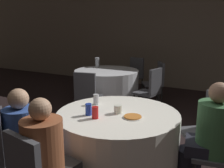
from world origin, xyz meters
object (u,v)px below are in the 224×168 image
(person_floral_shirt, at_px, (52,164))
(bottle_far, at_px, (97,62))
(chair_far_northeast, at_px, (157,79))
(chair_far_east, at_px, (151,88))
(table_near, at_px, (118,145))
(soda_can_silver, at_px, (96,99))
(table_far, at_px, (107,88))
(chair_far_south, at_px, (87,93))
(chair_near_southwest, at_px, (12,148))
(pizza_plate_near, at_px, (133,117))
(chair_near_northeast, at_px, (208,124))
(soda_can_red, at_px, (95,113))
(person_green_jacket, at_px, (208,138))
(soda_can_blue, at_px, (89,109))
(chair_far_north, at_px, (135,73))
(person_blue_shirt, at_px, (31,144))

(person_floral_shirt, xyz_separation_m, bottle_far, (-1.68, 3.42, 0.29))
(chair_far_northeast, height_order, chair_far_east, same)
(table_near, xyz_separation_m, chair_far_east, (-0.35, 2.04, 0.16))
(table_near, xyz_separation_m, soda_can_silver, (-0.36, 0.14, 0.44))
(table_far, xyz_separation_m, chair_far_south, (0.22, -1.07, 0.16))
(chair_near_southwest, distance_m, chair_far_south, 2.05)
(pizza_plate_near, bearing_deg, person_floral_shirt, -112.14)
(table_far, bearing_deg, chair_far_south, -78.49)
(chair_near_northeast, height_order, chair_near_southwest, same)
(chair_near_northeast, bearing_deg, table_near, 90.00)
(pizza_plate_near, relative_size, soda_can_silver, 1.68)
(chair_far_east, xyz_separation_m, soda_can_red, (0.22, -2.30, 0.27))
(table_far, distance_m, person_green_jacket, 3.13)
(chair_near_northeast, bearing_deg, pizza_plate_near, 100.32)
(chair_far_northeast, height_order, soda_can_silver, chair_far_northeast)
(soda_can_blue, bearing_deg, chair_far_east, 92.89)
(soda_can_red, distance_m, soda_can_blue, 0.12)
(chair_far_north, relative_size, bottle_far, 4.22)
(chair_near_southwest, distance_m, chair_far_northeast, 3.68)
(chair_far_east, bearing_deg, pizza_plate_near, -154.41)
(chair_far_south, xyz_separation_m, person_floral_shirt, (1.06, -2.07, 0.03))
(chair_far_east, height_order, soda_can_silver, chair_far_east)
(person_green_jacket, bearing_deg, chair_near_southwest, 111.37)
(person_floral_shirt, height_order, soda_can_blue, person_floral_shirt)
(chair_near_southwest, relative_size, person_blue_shirt, 0.82)
(chair_far_south, bearing_deg, chair_far_northeast, 56.36)
(person_floral_shirt, bearing_deg, person_blue_shirt, 163.65)
(person_green_jacket, bearing_deg, pizza_plate_near, 97.46)
(chair_far_south, bearing_deg, soda_can_silver, -62.59)
(chair_near_northeast, xyz_separation_m, person_green_jacket, (0.07, -0.52, 0.05))
(chair_far_north, relative_size, soda_can_red, 7.44)
(chair_far_south, bearing_deg, chair_near_northeast, -25.43)
(chair_near_southwest, bearing_deg, soda_can_blue, 93.05)
(table_near, distance_m, chair_far_east, 2.07)
(chair_far_northeast, height_order, pizza_plate_near, chair_far_northeast)
(chair_near_northeast, height_order, bottle_far, bottle_far)
(soda_can_blue, height_order, soda_can_silver, same)
(pizza_plate_near, bearing_deg, person_green_jacket, 17.41)
(chair_far_east, relative_size, person_blue_shirt, 0.82)
(pizza_plate_near, xyz_separation_m, soda_can_red, (-0.32, -0.20, 0.05))
(chair_far_north, bearing_deg, soda_can_red, 117.09)
(chair_near_southwest, height_order, person_green_jacket, person_green_jacket)
(soda_can_red, bearing_deg, chair_far_east, 95.58)
(chair_near_northeast, height_order, chair_far_east, same)
(chair_far_north, xyz_separation_m, soda_can_blue, (1.00, -3.53, 0.27))
(chair_far_south, bearing_deg, person_floral_shirt, -74.44)
(soda_can_red, distance_m, soda_can_silver, 0.46)
(chair_far_east, bearing_deg, chair_far_north, 45.53)
(chair_far_northeast, relative_size, soda_can_silver, 7.44)
(chair_far_northeast, relative_size, chair_far_east, 1.00)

